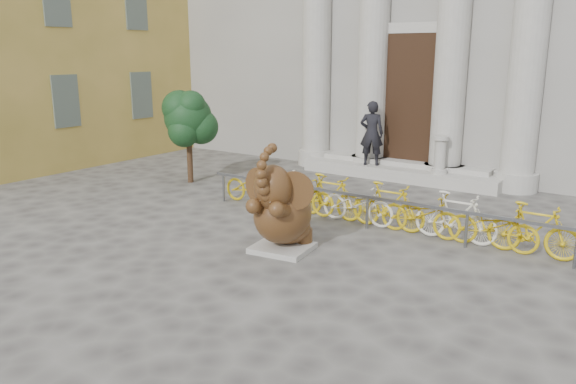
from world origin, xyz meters
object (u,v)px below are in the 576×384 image
Objects in this scene: elephant_statue at (281,212)px; pedestrian at (372,133)px; tree at (188,119)px; bike_rack at (372,203)px.

elephant_statue is 7.10m from pedestrian.
elephant_statue is 0.80× the size of tree.
bike_rack is 5.08m from pedestrian.
elephant_statue is 6.48m from tree.
tree is at bearing 141.95° from elephant_statue.
tree is (-6.18, 0.82, 1.34)m from bike_rack.
elephant_statue is at bearing -30.46° from tree.
elephant_statue is at bearing -105.65° from bike_rack.
bike_rack is at bearing 66.76° from elephant_statue.
bike_rack is 4.39× the size of pedestrian.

